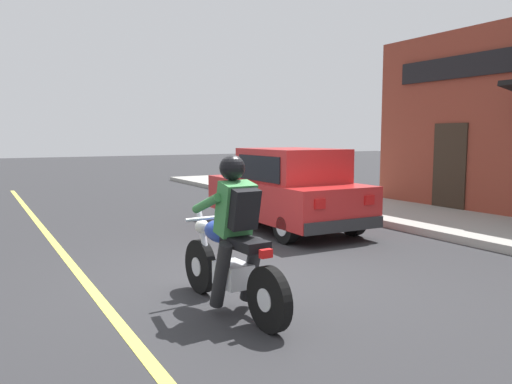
% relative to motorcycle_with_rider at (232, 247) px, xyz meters
% --- Properties ---
extents(ground_plane, '(80.00, 80.00, 0.00)m').
position_rel_motorcycle_with_rider_xyz_m(ground_plane, '(0.68, 0.88, -0.68)').
color(ground_plane, '#2B2B2D').
extents(sidewalk_curb, '(2.60, 22.00, 0.14)m').
position_rel_motorcycle_with_rider_xyz_m(sidewalk_curb, '(6.08, 3.88, -0.61)').
color(sidewalk_curb, '#9E9B93').
rests_on(sidewalk_curb, ground).
extents(lane_stripe, '(0.12, 19.80, 0.01)m').
position_rel_motorcycle_with_rider_xyz_m(lane_stripe, '(-1.12, 3.88, -0.67)').
color(lane_stripe, '#D1C64C').
rests_on(lane_stripe, ground).
extents(motorcycle_with_rider, '(0.57, 2.02, 1.62)m').
position_rel_motorcycle_with_rider_xyz_m(motorcycle_with_rider, '(0.00, 0.00, 0.00)').
color(motorcycle_with_rider, black).
rests_on(motorcycle_with_rider, ground).
extents(car_hatchback, '(1.72, 3.81, 1.57)m').
position_rel_motorcycle_with_rider_xyz_m(car_hatchback, '(3.02, 3.56, 0.09)').
color(car_hatchback, black).
rests_on(car_hatchback, ground).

